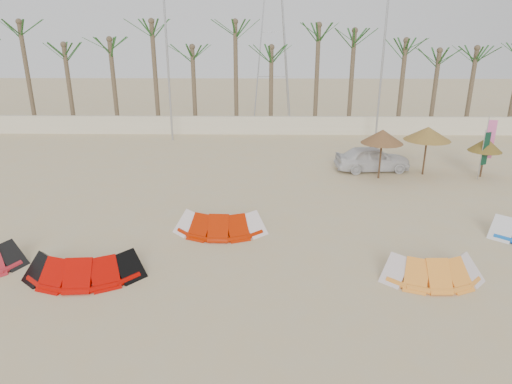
{
  "coord_description": "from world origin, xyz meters",
  "views": [
    {
      "loc": [
        0.27,
        -10.82,
        7.42
      ],
      "look_at": [
        0.0,
        6.0,
        1.3
      ],
      "focal_mm": 32.0,
      "sensor_mm": 36.0,
      "label": 1
    }
  ],
  "objects_px": {
    "kite_red_mid": "(87,262)",
    "car": "(372,159)",
    "parasol_left": "(382,137)",
    "parasol_right": "(486,145)",
    "kite_red_right": "(221,220)",
    "kite_orange": "(430,265)",
    "parasol_mid": "(428,134)"
  },
  "relations": [
    {
      "from": "kite_red_mid",
      "to": "car",
      "type": "xyz_separation_m",
      "value": [
        11.49,
        11.23,
        0.26
      ]
    },
    {
      "from": "parasol_left",
      "to": "kite_red_mid",
      "type": "bearing_deg",
      "value": -139.38
    },
    {
      "from": "parasol_right",
      "to": "parasol_left",
      "type": "bearing_deg",
      "value": -176.66
    },
    {
      "from": "car",
      "to": "kite_red_right",
      "type": "bearing_deg",
      "value": 130.63
    },
    {
      "from": "kite_orange",
      "to": "parasol_right",
      "type": "distance_m",
      "value": 12.02
    },
    {
      "from": "kite_red_mid",
      "to": "parasol_left",
      "type": "height_order",
      "value": "parasol_left"
    },
    {
      "from": "parasol_right",
      "to": "kite_red_mid",
      "type": "bearing_deg",
      "value": -148.9
    },
    {
      "from": "kite_red_mid",
      "to": "kite_red_right",
      "type": "bearing_deg",
      "value": 40.84
    },
    {
      "from": "kite_red_right",
      "to": "car",
      "type": "bearing_deg",
      "value": 46.04
    },
    {
      "from": "kite_orange",
      "to": "parasol_left",
      "type": "bearing_deg",
      "value": 85.61
    },
    {
      "from": "kite_red_right",
      "to": "car",
      "type": "relative_size",
      "value": 0.85
    },
    {
      "from": "parasol_mid",
      "to": "parasol_left",
      "type": "bearing_deg",
      "value": -164.71
    },
    {
      "from": "car",
      "to": "parasol_left",
      "type": "bearing_deg",
      "value": 177.83
    },
    {
      "from": "parasol_left",
      "to": "parasol_mid",
      "type": "xyz_separation_m",
      "value": [
        2.5,
        0.68,
        0.0
      ]
    },
    {
      "from": "car",
      "to": "kite_orange",
      "type": "bearing_deg",
      "value": 171.09
    },
    {
      "from": "parasol_right",
      "to": "car",
      "type": "bearing_deg",
      "value": 169.64
    },
    {
      "from": "kite_red_right",
      "to": "parasol_mid",
      "type": "relative_size",
      "value": 1.33
    },
    {
      "from": "parasol_right",
      "to": "parasol_mid",
      "type": "bearing_deg",
      "value": 172.73
    },
    {
      "from": "car",
      "to": "parasol_right",
      "type": "bearing_deg",
      "value": -105.76
    },
    {
      "from": "kite_orange",
      "to": "parasol_mid",
      "type": "distance_m",
      "value": 11.24
    },
    {
      "from": "parasol_mid",
      "to": "parasol_right",
      "type": "bearing_deg",
      "value": -7.27
    },
    {
      "from": "kite_red_right",
      "to": "parasol_left",
      "type": "relative_size",
      "value": 1.33
    },
    {
      "from": "kite_red_right",
      "to": "parasol_left",
      "type": "xyz_separation_m",
      "value": [
        7.62,
        6.51,
        1.79
      ]
    },
    {
      "from": "kite_orange",
      "to": "car",
      "type": "bearing_deg",
      "value": 86.5
    },
    {
      "from": "kite_red_right",
      "to": "kite_orange",
      "type": "bearing_deg",
      "value": -26.41
    },
    {
      "from": "parasol_right",
      "to": "car",
      "type": "relative_size",
      "value": 0.52
    },
    {
      "from": "parasol_right",
      "to": "kite_orange",
      "type": "bearing_deg",
      "value": -121.05
    },
    {
      "from": "parasol_right",
      "to": "car",
      "type": "xyz_separation_m",
      "value": [
        -5.47,
        1.0,
        -1.05
      ]
    },
    {
      "from": "kite_red_right",
      "to": "parasol_left",
      "type": "height_order",
      "value": "parasol_left"
    },
    {
      "from": "parasol_mid",
      "to": "parasol_right",
      "type": "relative_size",
      "value": 1.23
    },
    {
      "from": "kite_orange",
      "to": "kite_red_right",
      "type": "bearing_deg",
      "value": 153.59
    },
    {
      "from": "kite_red_right",
      "to": "parasol_mid",
      "type": "bearing_deg",
      "value": 35.39
    }
  ]
}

